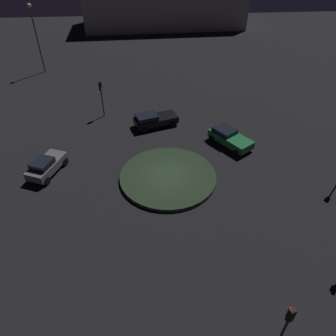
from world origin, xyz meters
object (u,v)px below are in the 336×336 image
Objects in this scene: car_black at (154,119)px; traffic_light_east at (287,322)px; car_green at (229,138)px; store_building at (164,4)px; traffic_light_southwest at (101,92)px; streetlamp_southwest at (35,28)px; car_grey at (46,166)px.

traffic_light_east reaches higher than car_black.
car_green is 43.67m from store_building.
traffic_light_east is 62.21m from store_building.
traffic_light_southwest is 0.13× the size of store_building.
car_black is at bearing 35.24° from traffic_light_southwest.
traffic_light_southwest is 16.89m from streetlamp_southwest.
car_green is 18.97m from traffic_light_east.
car_grey is 21.61m from traffic_light_east.
streetlamp_southwest reaches higher than car_black.
car_black is 1.23× the size of traffic_light_southwest.
streetlamp_southwest reaches higher than car_grey.
car_grey is 1.07× the size of traffic_light_southwest.
streetlamp_southwest is at bearing 9.86° from traffic_light_east.
streetlamp_southwest is (-16.31, -14.91, 5.20)m from car_black.
car_green is at bearing -47.39° from car_black.
streetlamp_southwest reaches higher than traffic_light_southwest.
car_grey is at bearing 12.72° from streetlamp_southwest.
car_black is (-7.18, 9.61, -0.03)m from car_grey.
car_black is 6.42m from traffic_light_southwest.
car_grey is 10.88m from traffic_light_southwest.
traffic_light_southwest is 37.90m from store_building.
streetlamp_southwest is at bearing 114.80° from car_black.
traffic_light_east is 0.45× the size of streetlamp_southwest.
car_grey is at bearing -51.48° from traffic_light_southwest.
car_black is 1.04× the size of car_green.
car_green is (-3.11, 16.72, -0.04)m from car_grey.
car_grey is 17.01m from car_green.
car_black is 8.19m from car_green.
traffic_light_southwest is 0.44× the size of streetlamp_southwest.
traffic_light_east reaches higher than car_green.
car_green is 30.45m from streetlamp_southwest.
streetlamp_southwest is at bearing 48.80° from store_building.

